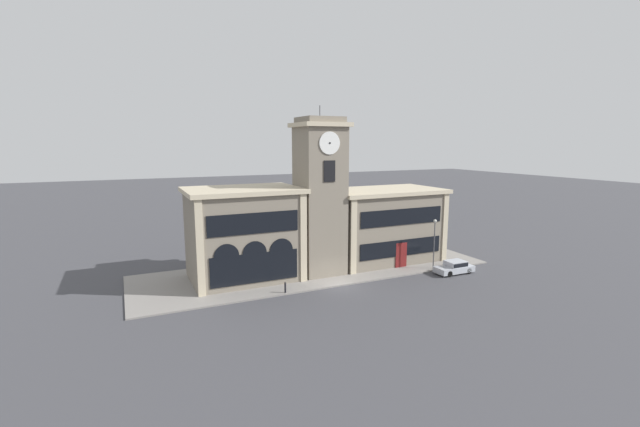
# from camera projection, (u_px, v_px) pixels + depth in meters

# --- Properties ---
(ground_plane) EXTENTS (300.00, 300.00, 0.00)m
(ground_plane) POSITION_uv_depth(u_px,v_px,m) (341.00, 286.00, 43.39)
(ground_plane) COLOR #424247
(sidewalk_kerb) EXTENTS (39.98, 12.52, 0.15)m
(sidewalk_kerb) POSITION_uv_depth(u_px,v_px,m) (315.00, 269.00, 48.97)
(sidewalk_kerb) COLOR gray
(sidewalk_kerb) RESTS_ON ground_plane
(clock_tower) EXTENTS (5.30, 5.30, 18.30)m
(clock_tower) POSITION_uv_depth(u_px,v_px,m) (320.00, 197.00, 46.49)
(clock_tower) COLOR gray
(clock_tower) RESTS_ON ground_plane
(town_hall_left_wing) EXTENTS (11.78, 8.47, 9.79)m
(town_hall_left_wing) POSITION_uv_depth(u_px,v_px,m) (244.00, 234.00, 45.07)
(town_hall_left_wing) COLOR gray
(town_hall_left_wing) RESTS_ON ground_plane
(town_hall_right_wing) EXTENTS (14.09, 8.47, 8.88)m
(town_hall_right_wing) POSITION_uv_depth(u_px,v_px,m) (383.00, 225.00, 52.45)
(town_hall_right_wing) COLOR gray
(town_hall_right_wing) RESTS_ON ground_plane
(parked_car_near) EXTENTS (4.45, 1.95, 1.42)m
(parked_car_near) POSITION_uv_depth(u_px,v_px,m) (455.00, 267.00, 47.67)
(parked_car_near) COLOR #B2B7C1
(parked_car_near) RESTS_ON ground_plane
(street_lamp) EXTENTS (0.36, 0.36, 5.72)m
(street_lamp) POSITION_uv_depth(u_px,v_px,m) (434.00, 236.00, 48.55)
(street_lamp) COLOR #4C4C51
(street_lamp) RESTS_ON sidewalk_kerb
(bollard) EXTENTS (0.18, 0.18, 1.06)m
(bollard) POSITION_uv_depth(u_px,v_px,m) (285.00, 287.00, 41.09)
(bollard) COLOR black
(bollard) RESTS_ON sidewalk_kerb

